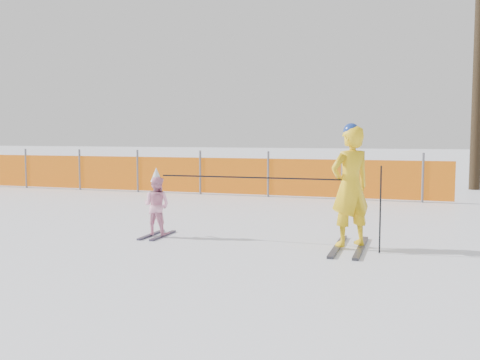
# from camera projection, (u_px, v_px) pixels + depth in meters

# --- Properties ---
(ground) EXTENTS (120.00, 120.00, 0.00)m
(ground) POSITION_uv_depth(u_px,v_px,m) (229.00, 251.00, 7.84)
(ground) COLOR white
(ground) RESTS_ON ground
(adult) EXTENTS (0.77, 1.61, 1.87)m
(adult) POSITION_uv_depth(u_px,v_px,m) (350.00, 186.00, 7.92)
(adult) COLOR black
(adult) RESTS_ON ground
(child) EXTENTS (0.50, 0.88, 1.16)m
(child) POSITION_uv_depth(u_px,v_px,m) (157.00, 205.00, 8.92)
(child) COLOR black
(child) RESTS_ON ground
(ski_poles) EXTENTS (3.52, 0.22, 1.26)m
(ski_poles) POSITION_uv_depth(u_px,v_px,m) (285.00, 186.00, 8.16)
(ski_poles) COLOR black
(ski_poles) RESTS_ON ground
(safety_fence) EXTENTS (16.79, 0.06, 1.25)m
(safety_fence) POSITION_uv_depth(u_px,v_px,m) (148.00, 174.00, 15.71)
(safety_fence) COLOR #595960
(safety_fence) RESTS_ON ground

